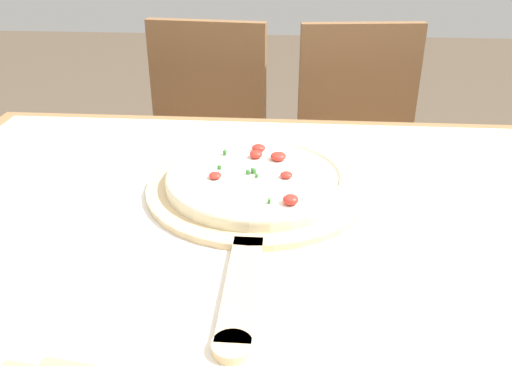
% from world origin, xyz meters
% --- Properties ---
extents(dining_table, '(1.44, 1.05, 0.73)m').
position_xyz_m(dining_table, '(0.00, 0.00, 0.64)').
color(dining_table, olive).
rests_on(dining_table, ground_plane).
extents(towel_cloth, '(1.36, 0.97, 0.00)m').
position_xyz_m(towel_cloth, '(0.00, 0.00, 0.74)').
color(towel_cloth, silver).
rests_on(towel_cloth, dining_table).
extents(pizza_peel, '(0.40, 0.63, 0.01)m').
position_xyz_m(pizza_peel, '(-0.05, 0.11, 0.74)').
color(pizza_peel, '#D6B784').
rests_on(pizza_peel, towel_cloth).
extents(pizza, '(0.33, 0.33, 0.03)m').
position_xyz_m(pizza, '(-0.05, 0.14, 0.76)').
color(pizza, beige).
rests_on(pizza, pizza_peel).
extents(chair_left, '(0.44, 0.44, 0.89)m').
position_xyz_m(chair_left, '(-0.28, 0.86, 0.52)').
color(chair_left, brown).
rests_on(chair_left, ground_plane).
extents(chair_right, '(0.44, 0.44, 0.89)m').
position_xyz_m(chair_right, '(0.23, 0.86, 0.52)').
color(chair_right, brown).
rests_on(chair_right, ground_plane).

